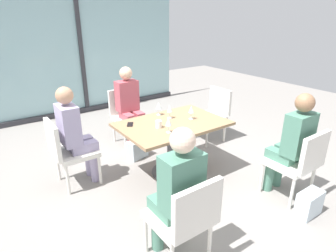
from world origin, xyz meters
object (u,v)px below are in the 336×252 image
(person_near_window, at_px, (129,103))
(wine_glass_2, at_px, (159,106))
(wine_glass_0, at_px, (191,109))
(coffee_cup, at_px, (159,124))
(wine_glass_3, at_px, (170,109))
(cell_phone_on_table, at_px, (130,124))
(chair_far_right, at_px, (213,112))
(person_front_right, at_px, (292,141))
(dining_table_main, at_px, (172,135))
(person_front_left, at_px, (177,189))
(chair_front_left, at_px, (185,217))
(wine_glass_1, at_px, (169,122))
(chair_front_right, at_px, (298,161))
(chair_far_left, at_px, (68,149))
(handbag_1, at_px, (309,204))
(person_far_left, at_px, (75,131))
(chair_near_window, at_px, (127,113))
(handbag_0, at_px, (137,149))

(person_near_window, bearing_deg, wine_glass_2, -88.72)
(wine_glass_0, relative_size, coffee_cup, 2.06)
(wine_glass_3, bearing_deg, cell_phone_on_table, 170.27)
(chair_far_right, relative_size, person_front_right, 0.69)
(person_near_window, bearing_deg, dining_table_main, -90.00)
(dining_table_main, bearing_deg, wine_glass_3, 67.20)
(chair_far_right, bearing_deg, coffee_cup, -159.29)
(person_near_window, height_order, wine_glass_2, person_near_window)
(person_near_window, bearing_deg, person_front_left, -109.10)
(wine_glass_2, bearing_deg, chair_front_left, -117.03)
(dining_table_main, xyz_separation_m, wine_glass_2, (0.02, 0.35, 0.31))
(person_near_window, relative_size, wine_glass_1, 6.81)
(chair_front_right, relative_size, chair_far_left, 1.00)
(chair_far_left, relative_size, person_front_right, 0.69)
(chair_front_left, relative_size, handbag_1, 2.90)
(chair_far_left, distance_m, chair_far_right, 2.41)
(person_far_left, bearing_deg, chair_front_left, -80.94)
(chair_far_left, distance_m, coffee_cup, 1.14)
(chair_front_right, xyz_separation_m, person_front_right, (-0.00, 0.11, 0.20))
(chair_far_right, relative_size, wine_glass_1, 4.70)
(wine_glass_3, bearing_deg, person_front_left, -123.46)
(dining_table_main, height_order, wine_glass_3, wine_glass_3)
(wine_glass_0, height_order, wine_glass_3, same)
(person_front_right, distance_m, cell_phone_on_table, 1.91)
(person_near_window, xyz_separation_m, coffee_cup, (-0.24, -1.21, 0.08))
(dining_table_main, distance_m, person_front_left, 1.43)
(chair_front_left, distance_m, chair_far_right, 2.69)
(chair_front_right, distance_m, person_far_left, 2.62)
(chair_near_window, height_order, chair_far_left, same)
(person_front_left, xyz_separation_m, cell_phone_on_table, (0.33, 1.42, 0.03))
(person_front_left, xyz_separation_m, handbag_0, (0.64, 1.82, -0.56))
(person_near_window, bearing_deg, person_far_left, -148.76)
(person_far_left, distance_m, wine_glass_2, 1.14)
(person_near_window, bearing_deg, coffee_cup, -101.18)
(chair_front_right, distance_m, person_front_left, 1.64)
(wine_glass_1, bearing_deg, person_far_left, 139.70)
(chair_far_right, bearing_deg, chair_front_right, -102.44)
(person_front_right, height_order, person_front_left, same)
(person_front_right, height_order, wine_glass_2, person_front_right)
(chair_near_window, bearing_deg, wine_glass_2, -88.87)
(person_front_right, relative_size, person_far_left, 1.00)
(chair_front_right, bearing_deg, person_front_left, 176.14)
(wine_glass_0, xyz_separation_m, wine_glass_2, (-0.26, 0.38, 0.00))
(chair_front_left, distance_m, wine_glass_3, 1.72)
(chair_far_left, xyz_separation_m, wine_glass_3, (1.27, -0.35, 0.37))
(wine_glass_3, bearing_deg, chair_front_right, -62.54)
(person_front_left, bearing_deg, handbag_0, 70.63)
(handbag_1, bearing_deg, chair_front_left, 169.96)
(person_near_window, xyz_separation_m, wine_glass_2, (0.02, -0.82, 0.16))
(dining_table_main, height_order, wine_glass_0, wine_glass_0)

